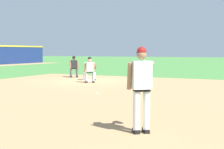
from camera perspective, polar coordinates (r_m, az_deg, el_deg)
name	(u,v)px	position (r m, az deg, el deg)	size (l,w,h in m)	color
ground_plane	(87,81)	(18.52, -4.57, -1.21)	(160.00, 160.00, 0.00)	#47843D
infield_dirt_patch	(102,95)	(12.61, -1.92, -3.75)	(18.00, 18.00, 0.01)	tan
first_base_bag	(87,80)	(18.51, -4.57, -1.07)	(0.38, 0.38, 0.09)	white
baseball	(97,93)	(12.80, -2.83, -3.48)	(0.07, 0.07, 0.07)	white
pitcher	(142,84)	(6.70, 5.49, -1.79)	(0.85, 0.57, 1.86)	black
first_baseman	(90,68)	(18.91, -4.05, 1.13)	(0.80, 1.05, 1.34)	black
baserunner	(90,69)	(17.44, -4.08, 1.07)	(0.65, 0.68, 1.46)	black
umpire	(74,66)	(21.19, -6.97, 1.61)	(0.65, 0.68, 1.46)	black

